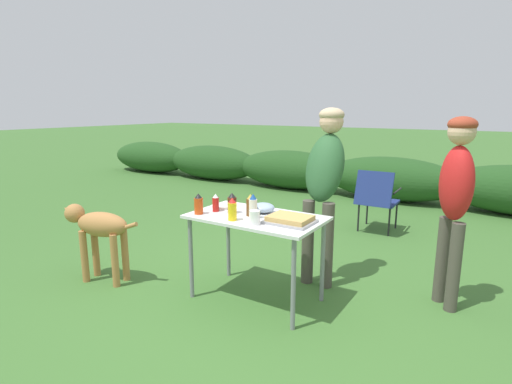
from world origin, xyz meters
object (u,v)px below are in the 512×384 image
(folding_table, at_px, (256,225))
(hot_sauce_bottle, at_px, (199,204))
(mayo_bottle, at_px, (253,207))
(beer_bottle, at_px, (250,205))
(mixing_bowl, at_px, (263,208))
(paper_cup_stack, at_px, (255,218))
(ketchup_bottle, at_px, (216,203))
(plate_stack, at_px, (223,206))
(standing_person_in_dark_puffer, at_px, (456,190))
(food_tray, at_px, (290,220))
(dog, at_px, (98,229))
(mustard_bottle, at_px, (232,210))
(standing_person_with_beanie, at_px, (325,174))
(camp_chair_green_behind_table, at_px, (377,198))
(bbq_sauce_bottle, at_px, (232,203))

(folding_table, distance_m, hot_sauce_bottle, 0.51)
(mayo_bottle, distance_m, beer_bottle, 0.09)
(mixing_bowl, height_order, paper_cup_stack, paper_cup_stack)
(mayo_bottle, bearing_deg, ketchup_bottle, 177.59)
(mayo_bottle, bearing_deg, plate_stack, 159.82)
(mixing_bowl, distance_m, hot_sauce_bottle, 0.55)
(paper_cup_stack, relative_size, standing_person_in_dark_puffer, 0.07)
(food_tray, bearing_deg, mayo_bottle, -171.55)
(paper_cup_stack, bearing_deg, dog, -171.18)
(mixing_bowl, xyz_separation_m, mustard_bottle, (-0.08, -0.34, 0.05))
(standing_person_with_beanie, xyz_separation_m, standing_person_in_dark_puffer, (1.07, 0.08, -0.04))
(ketchup_bottle, relative_size, standing_person_in_dark_puffer, 0.10)
(mayo_bottle, height_order, beer_bottle, mayo_bottle)
(hot_sauce_bottle, relative_size, dog, 0.21)
(food_tray, xyz_separation_m, beer_bottle, (-0.38, 0.01, 0.06))
(beer_bottle, xyz_separation_m, standing_person_in_dark_puffer, (1.44, 0.75, 0.16))
(camp_chair_green_behind_table, bearing_deg, bbq_sauce_bottle, -103.23)
(plate_stack, xyz_separation_m, mixing_bowl, (0.39, 0.05, 0.03))
(hot_sauce_bottle, bearing_deg, plate_stack, 82.12)
(mustard_bottle, xyz_separation_m, camp_chair_green_behind_table, (0.41, 2.66, -0.36))
(mayo_bottle, bearing_deg, hot_sauce_bottle, -164.58)
(ketchup_bottle, distance_m, dog, 1.19)
(beer_bottle, xyz_separation_m, standing_person_with_beanie, (0.36, 0.68, 0.20))
(food_tray, height_order, standing_person_in_dark_puffer, standing_person_in_dark_puffer)
(folding_table, relative_size, beer_bottle, 5.98)
(food_tray, relative_size, standing_person_in_dark_puffer, 0.23)
(food_tray, bearing_deg, bbq_sauce_bottle, -179.96)
(hot_sauce_bottle, relative_size, standing_person_in_dark_puffer, 0.11)
(mayo_bottle, height_order, mustard_bottle, mayo_bottle)
(plate_stack, bearing_deg, ketchup_bottle, -78.21)
(mustard_bottle, xyz_separation_m, hot_sauce_bottle, (-0.35, 0.01, -0.00))
(paper_cup_stack, bearing_deg, food_tray, 43.09)
(food_tray, distance_m, mixing_bowl, 0.38)
(mixing_bowl, bearing_deg, standing_person_in_dark_puffer, 23.43)
(folding_table, bearing_deg, hot_sauce_bottle, -155.43)
(bbq_sauce_bottle, bearing_deg, mayo_bottle, -10.78)
(standing_person_in_dark_puffer, bearing_deg, camp_chair_green_behind_table, 172.96)
(food_tray, height_order, ketchup_bottle, ketchup_bottle)
(mixing_bowl, height_order, dog, mixing_bowl)
(mustard_bottle, height_order, standing_person_in_dark_puffer, standing_person_in_dark_puffer)
(folding_table, xyz_separation_m, paper_cup_stack, (0.13, -0.22, 0.13))
(mixing_bowl, bearing_deg, plate_stack, -172.66)
(folding_table, height_order, beer_bottle, beer_bottle)
(ketchup_bottle, relative_size, hot_sauce_bottle, 0.88)
(bbq_sauce_bottle, distance_m, hot_sauce_bottle, 0.28)
(mixing_bowl, height_order, beer_bottle, beer_bottle)
(mustard_bottle, bearing_deg, mayo_bottle, 50.83)
(ketchup_bottle, bearing_deg, mayo_bottle, -2.41)
(mayo_bottle, xyz_separation_m, camp_chair_green_behind_table, (0.30, 2.52, -0.37))
(plate_stack, relative_size, mixing_bowl, 1.01)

